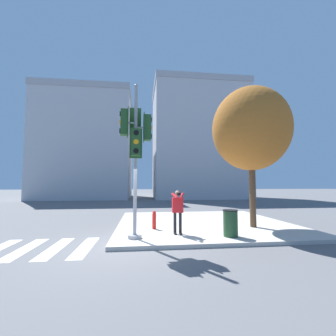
% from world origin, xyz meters
% --- Properties ---
extents(ground_plane, '(160.00, 160.00, 0.00)m').
position_xyz_m(ground_plane, '(0.00, 0.00, 0.00)').
color(ground_plane, '#5B5B5E').
extents(sidewalk_corner, '(8.00, 8.00, 0.13)m').
position_xyz_m(sidewalk_corner, '(3.50, 3.50, 0.07)').
color(sidewalk_corner, '#BCB7AD').
rests_on(sidewalk_corner, ground_plane).
extents(traffic_signal_pole, '(1.14, 1.14, 5.40)m').
position_xyz_m(traffic_signal_pole, '(0.32, 0.48, 3.49)').
color(traffic_signal_pole, '#939399').
rests_on(traffic_signal_pole, sidewalk_corner).
extents(person_photographer, '(0.50, 0.53, 1.59)m').
position_xyz_m(person_photographer, '(1.88, 0.97, 1.09)').
color(person_photographer, black).
rests_on(person_photographer, sidewalk_corner).
extents(street_tree, '(3.37, 3.37, 6.14)m').
position_xyz_m(street_tree, '(5.33, 1.94, 4.41)').
color(street_tree, brown).
rests_on(street_tree, sidewalk_corner).
extents(fire_hydrant, '(0.16, 0.22, 0.74)m').
position_xyz_m(fire_hydrant, '(1.07, 1.99, 0.50)').
color(fire_hydrant, red).
rests_on(fire_hydrant, sidewalk_corner).
extents(trash_bin, '(0.52, 0.52, 0.93)m').
position_xyz_m(trash_bin, '(3.67, 0.35, 0.60)').
color(trash_bin, '#234728').
rests_on(trash_bin, sidewalk_corner).
extents(building_left, '(12.28, 11.84, 14.74)m').
position_xyz_m(building_left, '(-7.18, 26.26, 7.38)').
color(building_left, '#BCBCC1').
rests_on(building_left, ground_plane).
extents(building_right, '(13.04, 9.33, 16.35)m').
position_xyz_m(building_right, '(8.73, 24.56, 8.19)').
color(building_right, '#BCBCC1').
rests_on(building_right, ground_plane).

